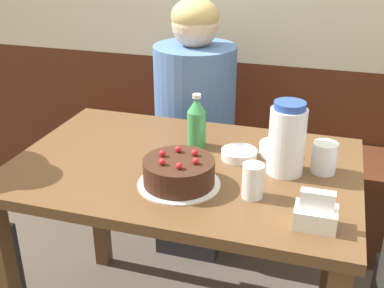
# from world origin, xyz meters

# --- Properties ---
(bench_seat) EXTENTS (1.91, 0.38, 0.47)m
(bench_seat) POSITION_xyz_m (0.00, 0.83, 0.24)
(bench_seat) COLOR #472314
(bench_seat) RESTS_ON ground_plane
(dining_table) EXTENTS (1.14, 0.75, 0.77)m
(dining_table) POSITION_xyz_m (0.00, 0.00, 0.65)
(dining_table) COLOR brown
(dining_table) RESTS_ON ground_plane
(birthday_cake) EXTENTS (0.25, 0.25, 0.10)m
(birthday_cake) POSITION_xyz_m (0.03, -0.14, 0.81)
(birthday_cake) COLOR white
(birthday_cake) RESTS_ON dining_table
(water_pitcher) EXTENTS (0.12, 0.12, 0.24)m
(water_pitcher) POSITION_xyz_m (0.32, 0.04, 0.89)
(water_pitcher) COLOR white
(water_pitcher) RESTS_ON dining_table
(soju_bottle) EXTENTS (0.07, 0.07, 0.19)m
(soju_bottle) POSITION_xyz_m (0.00, 0.14, 0.86)
(soju_bottle) COLOR #388E4C
(soju_bottle) RESTS_ON dining_table
(napkin_holder) EXTENTS (0.11, 0.08, 0.11)m
(napkin_holder) POSITION_xyz_m (0.44, -0.25, 0.81)
(napkin_holder) COLOR white
(napkin_holder) RESTS_ON dining_table
(bowl_soup_white) EXTENTS (0.11, 0.11, 0.04)m
(bowl_soup_white) POSITION_xyz_m (0.28, 0.15, 0.79)
(bowl_soup_white) COLOR white
(bowl_soup_white) RESTS_ON dining_table
(bowl_rice_small) EXTENTS (0.12, 0.12, 0.03)m
(bowl_rice_small) POSITION_xyz_m (0.17, 0.09, 0.79)
(bowl_rice_small) COLOR white
(bowl_rice_small) RESTS_ON dining_table
(glass_water_tall) EXTENTS (0.06, 0.06, 0.10)m
(glass_water_tall) POSITION_xyz_m (0.25, -0.14, 0.82)
(glass_water_tall) COLOR silver
(glass_water_tall) RESTS_ON dining_table
(glass_tumbler_short) EXTENTS (0.08, 0.08, 0.10)m
(glass_tumbler_short) POSITION_xyz_m (0.44, 0.07, 0.82)
(glass_tumbler_short) COLOR silver
(glass_tumbler_short) RESTS_ON dining_table
(person_pale_blue_shirt) EXTENTS (0.37, 0.37, 1.21)m
(person_pale_blue_shirt) POSITION_xyz_m (-0.15, 0.64, 0.60)
(person_pale_blue_shirt) COLOR #33333D
(person_pale_blue_shirt) RESTS_ON ground_plane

